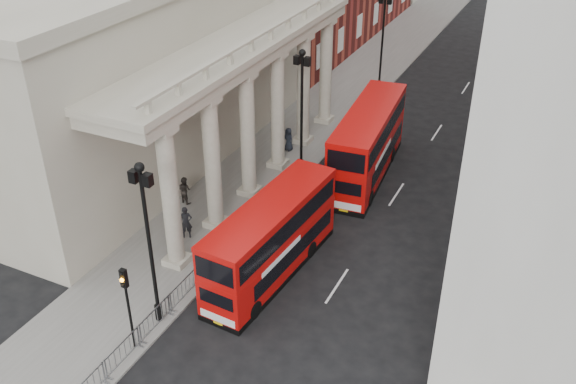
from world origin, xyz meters
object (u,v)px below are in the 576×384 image
object	(u,v)px
pedestrian_a	(186,223)
pedestrian_b	(185,190)
traffic_light	(126,295)
lamp_post_south	(148,234)
lamp_post_north	(383,35)
lamp_post_mid	(302,104)
bus_near	(271,238)
bus_far	(368,142)
pedestrian_c	(288,139)

from	to	relation	value
pedestrian_a	pedestrian_b	size ratio (longest dim) A/B	1.10
traffic_light	pedestrian_a	distance (m)	8.93
lamp_post_south	lamp_post_north	world-z (taller)	same
lamp_post_south	lamp_post_north	size ratio (longest dim) A/B	1.00
lamp_post_mid	pedestrian_b	bearing A→B (deg)	-125.26
bus_near	pedestrian_a	bearing A→B (deg)	177.13
bus_far	pedestrian_c	xyz separation A→B (m)	(-6.06, 0.85, -1.44)
bus_far	traffic_light	bearing A→B (deg)	-106.42
lamp_post_north	pedestrian_a	xyz separation A→B (m)	(-2.56, -25.74, -3.84)
lamp_post_mid	pedestrian_a	distance (m)	10.78
bus_far	pedestrian_c	size ratio (longest dim) A/B	6.47
lamp_post_north	pedestrian_c	size ratio (longest dim) A/B	4.99
traffic_light	bus_far	bearing A→B (deg)	78.80
bus_near	pedestrian_a	size ratio (longest dim) A/B	5.19
lamp_post_mid	lamp_post_north	world-z (taller)	same
lamp_post_south	lamp_post_north	bearing A→B (deg)	90.00
bus_near	pedestrian_c	bearing A→B (deg)	116.28
lamp_post_mid	pedestrian_b	world-z (taller)	lamp_post_mid
traffic_light	pedestrian_c	distance (m)	20.67
bus_far	lamp_post_north	bearing A→B (deg)	100.20
pedestrian_b	lamp_post_mid	bearing A→B (deg)	-113.56
traffic_light	bus_far	size ratio (longest dim) A/B	0.40
lamp_post_mid	bus_near	size ratio (longest dim) A/B	0.85
traffic_light	pedestrian_c	world-z (taller)	traffic_light
bus_far	bus_near	bearing A→B (deg)	-99.28
lamp_post_south	pedestrian_c	distance (m)	18.95
bus_near	pedestrian_c	xyz separation A→B (m)	(-5.20, 12.87, -1.23)
bus_far	pedestrian_a	world-z (taller)	bus_far
lamp_post_mid	bus_near	bearing A→B (deg)	-73.36
bus_far	lamp_post_south	bearing A→B (deg)	-107.98
lamp_post_south	bus_near	bearing A→B (deg)	60.61
pedestrian_a	pedestrian_c	distance (m)	12.17
lamp_post_mid	pedestrian_c	distance (m)	5.08
lamp_post_mid	lamp_post_south	bearing A→B (deg)	-90.00
lamp_post_north	pedestrian_c	xyz separation A→B (m)	(-2.08, -13.58, -3.96)
lamp_post_south	pedestrian_c	bearing A→B (deg)	96.44
lamp_post_mid	traffic_light	xyz separation A→B (m)	(0.10, -18.02, -1.80)
lamp_post_south	bus_far	world-z (taller)	lamp_post_south
lamp_post_mid	pedestrian_b	xyz separation A→B (m)	(-4.71, -6.66, -3.93)
lamp_post_north	traffic_light	bearing A→B (deg)	-89.83
pedestrian_b	pedestrian_c	size ratio (longest dim) A/B	1.04
bus_near	pedestrian_c	distance (m)	13.94
bus_far	pedestrian_b	xyz separation A→B (m)	(-8.69, -8.23, -1.41)
traffic_light	bus_near	world-z (taller)	traffic_light
lamp_post_north	lamp_post_south	bearing A→B (deg)	-90.00
traffic_light	bus_near	distance (m)	8.20
lamp_post_north	bus_near	xyz separation A→B (m)	(3.12, -26.45, -2.73)
bus_near	pedestrian_c	world-z (taller)	bus_near
lamp_post_south	bus_near	world-z (taller)	lamp_post_south
bus_far	pedestrian_a	size ratio (longest dim) A/B	5.70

